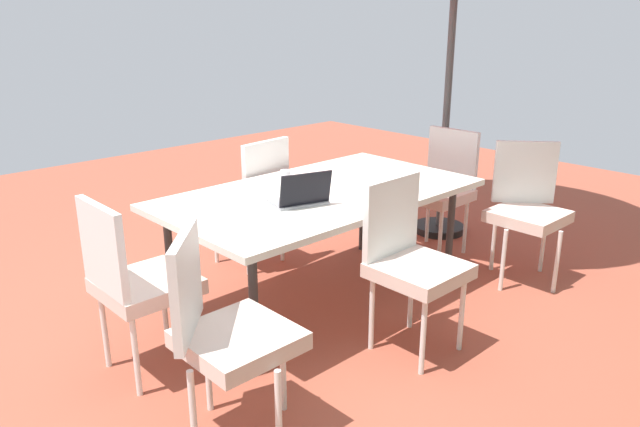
# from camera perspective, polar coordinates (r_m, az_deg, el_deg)

# --- Properties ---
(ground_plane) EXTENTS (10.00, 10.00, 0.02)m
(ground_plane) POSITION_cam_1_polar(r_m,az_deg,el_deg) (4.15, 0.00, -8.12)
(ground_plane) COLOR #9E4C38
(dining_table) EXTENTS (2.04, 1.14, 0.76)m
(dining_table) POSITION_cam_1_polar(r_m,az_deg,el_deg) (3.89, 0.00, 1.47)
(dining_table) COLOR silver
(dining_table) RESTS_ON ground_plane
(chair_west) EXTENTS (0.47, 0.46, 0.98)m
(chair_west) POSITION_cam_1_polar(r_m,az_deg,el_deg) (4.85, 11.30, 2.60)
(chair_west) COLOR beige
(chair_west) RESTS_ON ground_plane
(chair_north) EXTENTS (0.46, 0.46, 0.98)m
(chair_north) POSITION_cam_1_polar(r_m,az_deg,el_deg) (3.41, 8.54, -4.09)
(chair_north) COLOR beige
(chair_north) RESTS_ON ground_plane
(chair_south) EXTENTS (0.47, 0.48, 0.98)m
(chair_south) POSITION_cam_1_polar(r_m,az_deg,el_deg) (4.54, -6.33, 1.76)
(chair_south) COLOR beige
(chair_south) RESTS_ON ground_plane
(chair_east) EXTENTS (0.46, 0.46, 0.98)m
(chair_east) POSITION_cam_1_polar(r_m,az_deg,el_deg) (3.26, -17.08, -5.82)
(chair_east) COLOR beige
(chair_east) RESTS_ON ground_plane
(chair_northwest) EXTENTS (0.59, 0.59, 0.98)m
(chair_northwest) POSITION_cam_1_polar(r_m,az_deg,el_deg) (4.52, 18.92, 0.75)
(chair_northwest) COLOR beige
(chair_northwest) RESTS_ON ground_plane
(chair_northeast) EXTENTS (0.59, 0.59, 0.98)m
(chair_northeast) POSITION_cam_1_polar(r_m,az_deg,el_deg) (2.70, -9.09, -10.51)
(chair_northeast) COLOR beige
(chair_northeast) RESTS_ON ground_plane
(laptop) EXTENTS (0.38, 0.33, 0.21)m
(laptop) POSITION_cam_1_polar(r_m,az_deg,el_deg) (3.58, -1.83, 1.55)
(laptop) COLOR gray
(laptop) RESTS_ON dining_table
(cup) EXTENTS (0.07, 0.07, 0.12)m
(cup) POSITION_cam_1_polar(r_m,az_deg,el_deg) (3.94, -3.29, 3.27)
(cup) COLOR white
(cup) RESTS_ON dining_table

